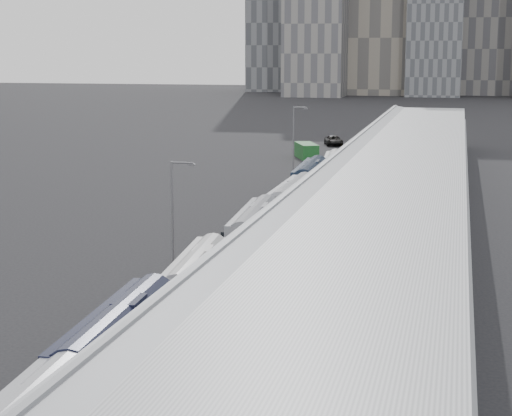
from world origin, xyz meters
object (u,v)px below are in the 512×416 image
(bus_5, at_px, (311,182))
(shipping_container, at_px, (307,151))
(bus_4, at_px, (293,205))
(suv, at_px, (334,141))
(bus_3, at_px, (255,234))
(bus_6, at_px, (334,170))
(bus_1, at_px, (119,349))
(bus_2, at_px, (197,282))
(street_lamp_near, at_px, (175,203))
(street_lamp_far, at_px, (295,134))

(bus_5, relative_size, shipping_container, 1.99)
(bus_4, height_order, shipping_container, bus_4)
(bus_4, xyz_separation_m, suv, (-6.21, 70.38, -0.83))
(bus_3, height_order, suv, bus_3)
(bus_6, bearing_deg, shipping_container, 102.29)
(bus_1, relative_size, suv, 2.15)
(bus_2, height_order, bus_5, bus_5)
(bus_2, relative_size, bus_3, 0.92)
(bus_1, distance_m, suv, 113.25)
(bus_5, height_order, suv, bus_5)
(street_lamp_near, relative_size, street_lamp_far, 0.89)
(bus_3, distance_m, bus_4, 13.64)
(street_lamp_near, height_order, suv, street_lamp_near)
(bus_3, bearing_deg, street_lamp_near, -144.97)
(bus_6, relative_size, suv, 1.99)
(bus_1, xyz_separation_m, bus_3, (0.23, 29.10, -0.01))
(bus_2, xyz_separation_m, bus_3, (0.33, 15.32, 0.13))
(bus_6, height_order, shipping_container, bus_6)
(bus_1, height_order, bus_5, bus_5)
(bus_2, distance_m, bus_4, 28.96)
(street_lamp_near, relative_size, shipping_container, 1.18)
(shipping_container, bearing_deg, street_lamp_far, -108.50)
(bus_1, bearing_deg, bus_4, 85.58)
(bus_2, height_order, street_lamp_near, street_lamp_near)
(bus_4, xyz_separation_m, street_lamp_far, (-6.69, 35.58, 3.53))
(bus_4, distance_m, street_lamp_near, 19.37)
(bus_3, distance_m, suv, 84.20)
(bus_1, bearing_deg, shipping_container, 90.87)
(bus_6, height_order, street_lamp_near, street_lamp_near)
(bus_5, distance_m, street_lamp_near, 34.31)
(bus_1, bearing_deg, street_lamp_near, 98.83)
(bus_5, bearing_deg, bus_3, -91.54)
(bus_5, distance_m, suv, 54.99)
(bus_3, xyz_separation_m, street_lamp_far, (-6.10, 49.21, 3.61))
(street_lamp_near, height_order, street_lamp_far, street_lamp_far)
(street_lamp_near, bearing_deg, bus_1, -77.85)
(street_lamp_far, distance_m, shipping_container, 15.74)
(bus_1, xyz_separation_m, street_lamp_near, (-5.30, 24.61, 3.09))
(street_lamp_far, bearing_deg, shipping_container, 93.69)
(bus_2, relative_size, suv, 1.97)
(suv, bearing_deg, bus_2, -102.32)
(bus_2, distance_m, shipping_container, 80.00)
(suv, bearing_deg, shipping_container, -109.63)
(bus_1, bearing_deg, bus_5, 86.78)
(bus_4, bearing_deg, street_lamp_far, 100.76)
(bus_5, distance_m, shipping_container, 35.76)
(bus_3, xyz_separation_m, street_lamp_near, (-5.52, -4.49, 3.11))
(bus_2, height_order, bus_3, bus_3)
(bus_1, relative_size, bus_6, 1.08)
(suv, bearing_deg, bus_6, -97.10)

